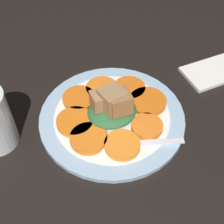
# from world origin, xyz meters

# --- Properties ---
(table_slab) EXTENTS (1.20, 1.20, 0.02)m
(table_slab) POSITION_xyz_m (0.00, 0.00, 0.01)
(table_slab) COLOR black
(table_slab) RESTS_ON ground
(plate) EXTENTS (0.29, 0.29, 0.01)m
(plate) POSITION_xyz_m (0.00, 0.00, 0.03)
(plate) COLOR #99B7D1
(plate) RESTS_ON table_slab
(carrot_slice_0) EXTENTS (0.07, 0.07, 0.01)m
(carrot_slice_0) POSITION_xyz_m (-0.01, -0.08, 0.04)
(carrot_slice_0) COLOR orange
(carrot_slice_0) RESTS_ON plate
(carrot_slice_1) EXTENTS (0.06, 0.06, 0.01)m
(carrot_slice_1) POSITION_xyz_m (0.05, -0.06, 0.04)
(carrot_slice_1) COLOR orange
(carrot_slice_1) RESTS_ON plate
(carrot_slice_2) EXTENTS (0.08, 0.08, 0.01)m
(carrot_slice_2) POSITION_xyz_m (0.08, -0.00, 0.04)
(carrot_slice_2) COLOR orange
(carrot_slice_2) RESTS_ON plate
(carrot_slice_3) EXTENTS (0.07, 0.07, 0.01)m
(carrot_slice_3) POSITION_xyz_m (0.06, 0.05, 0.04)
(carrot_slice_3) COLOR orange
(carrot_slice_3) RESTS_ON plate
(carrot_slice_4) EXTENTS (0.07, 0.07, 0.01)m
(carrot_slice_4) POSITION_xyz_m (0.01, 0.07, 0.04)
(carrot_slice_4) COLOR orange
(carrot_slice_4) RESTS_ON plate
(carrot_slice_5) EXTENTS (0.07, 0.07, 0.01)m
(carrot_slice_5) POSITION_xyz_m (-0.05, 0.07, 0.04)
(carrot_slice_5) COLOR orange
(carrot_slice_5) RESTS_ON plate
(carrot_slice_6) EXTENTS (0.07, 0.07, 0.01)m
(carrot_slice_6) POSITION_xyz_m (-0.07, 0.01, 0.04)
(carrot_slice_6) COLOR orange
(carrot_slice_6) RESTS_ON plate
(carrot_slice_7) EXTENTS (0.07, 0.07, 0.01)m
(carrot_slice_7) POSITION_xyz_m (-0.07, -0.04, 0.04)
(carrot_slice_7) COLOR orange
(carrot_slice_7) RESTS_ON plate
(center_pile) EXTENTS (0.10, 0.09, 0.07)m
(center_pile) POSITION_xyz_m (-0.00, -0.00, 0.06)
(center_pile) COLOR #2D6033
(center_pile) RESTS_ON plate
(fork) EXTENTS (0.19, 0.08, 0.00)m
(fork) POSITION_xyz_m (0.00, -0.08, 0.03)
(fork) COLOR silver
(fork) RESTS_ON plate
(napkin) EXTENTS (0.14, 0.08, 0.01)m
(napkin) POSITION_xyz_m (0.27, 0.03, 0.02)
(napkin) COLOR silver
(napkin) RESTS_ON table_slab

